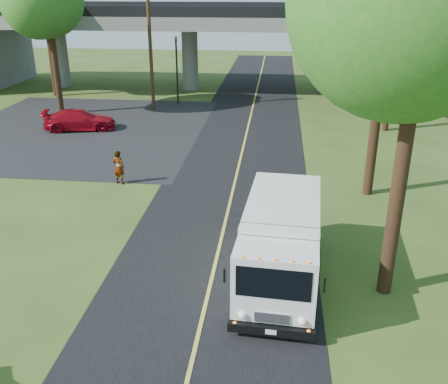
# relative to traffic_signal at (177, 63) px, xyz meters

# --- Properties ---
(ground) EXTENTS (120.00, 120.00, 0.00)m
(ground) POSITION_rel_traffic_signal_xyz_m (6.00, -26.00, -3.20)
(ground) COLOR #33491A
(ground) RESTS_ON ground
(road) EXTENTS (7.00, 90.00, 0.02)m
(road) POSITION_rel_traffic_signal_xyz_m (6.00, -16.00, -3.19)
(road) COLOR black
(road) RESTS_ON ground
(parking_lot) EXTENTS (16.00, 18.00, 0.01)m
(parking_lot) POSITION_rel_traffic_signal_xyz_m (-5.00, -8.00, -3.19)
(parking_lot) COLOR black
(parking_lot) RESTS_ON ground
(lane_line) EXTENTS (0.12, 90.00, 0.01)m
(lane_line) POSITION_rel_traffic_signal_xyz_m (6.00, -16.00, -3.17)
(lane_line) COLOR gold
(lane_line) RESTS_ON road
(overpass) EXTENTS (54.00, 10.00, 7.30)m
(overpass) POSITION_rel_traffic_signal_xyz_m (6.00, 6.00, 1.36)
(overpass) COLOR slate
(overpass) RESTS_ON ground
(traffic_signal) EXTENTS (0.18, 0.22, 5.20)m
(traffic_signal) POSITION_rel_traffic_signal_xyz_m (0.00, 0.00, 0.00)
(traffic_signal) COLOR black
(traffic_signal) RESTS_ON ground
(utility_pole) EXTENTS (1.60, 0.26, 9.00)m
(utility_pole) POSITION_rel_traffic_signal_xyz_m (-1.50, -2.00, 1.40)
(utility_pole) COLOR #472D19
(utility_pole) RESTS_ON ground
(tree_left_lot) EXTENTS (5.60, 5.50, 10.50)m
(tree_left_lot) POSITION_rel_traffic_signal_xyz_m (-7.79, -4.16, 4.70)
(tree_left_lot) COLOR #382314
(tree_left_lot) RESTS_ON ground
(tree_left_far) EXTENTS (5.26, 5.16, 9.89)m
(tree_left_far) POSITION_rel_traffic_signal_xyz_m (-10.79, 1.84, 4.25)
(tree_left_far) COLOR #382314
(tree_left_far) RESTS_ON ground
(step_van) EXTENTS (2.74, 6.45, 2.65)m
(step_van) POSITION_rel_traffic_signal_xyz_m (8.20, -24.76, -1.76)
(step_van) COLOR white
(step_van) RESTS_ON ground
(red_sedan) EXTENTS (4.91, 2.88, 1.34)m
(red_sedan) POSITION_rel_traffic_signal_xyz_m (-4.95, -8.06, -2.53)
(red_sedan) COLOR #9F0917
(red_sedan) RESTS_ON ground
(pedestrian) EXTENTS (0.69, 0.55, 1.66)m
(pedestrian) POSITION_rel_traffic_signal_xyz_m (0.48, -17.06, -2.37)
(pedestrian) COLOR gray
(pedestrian) RESTS_ON ground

